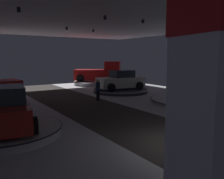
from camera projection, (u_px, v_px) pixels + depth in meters
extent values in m
cube|color=#B2B2B7|center=(194.00, 147.00, 8.72)|extent=(24.00, 44.00, 0.05)
cube|color=#383330|center=(194.00, 147.00, 8.72)|extent=(4.40, 44.00, 0.01)
cylinder|color=black|center=(19.00, 10.00, 10.86)|extent=(0.16, 0.16, 0.22)
cylinder|color=black|center=(105.00, 18.00, 13.09)|extent=(0.16, 0.16, 0.22)
cylinder|color=black|center=(67.00, 28.00, 18.08)|extent=(0.16, 0.16, 0.22)
cylinder|color=black|center=(143.00, 21.00, 14.47)|extent=(0.16, 0.16, 0.22)
cylinder|color=black|center=(93.00, 31.00, 19.70)|extent=(0.16, 0.16, 0.22)
cylinder|color=silver|center=(98.00, 83.00, 28.32)|extent=(5.56, 5.56, 0.37)
cylinder|color=black|center=(98.00, 81.00, 28.30)|extent=(5.68, 5.68, 0.05)
cube|color=red|center=(98.00, 75.00, 28.19)|extent=(5.44, 4.97, 1.20)
cube|color=red|center=(113.00, 66.00, 27.87)|extent=(2.52, 2.55, 1.00)
cube|color=#28333D|center=(108.00, 66.00, 27.92)|extent=(1.16, 1.41, 0.75)
cylinder|color=black|center=(115.00, 77.00, 29.20)|extent=(0.83, 0.75, 0.84)
cylinder|color=black|center=(113.00, 79.00, 26.88)|extent=(0.83, 0.75, 0.84)
cylinder|color=black|center=(85.00, 77.00, 29.59)|extent=(0.83, 0.75, 0.84)
cylinder|color=black|center=(80.00, 78.00, 27.28)|extent=(0.83, 0.75, 0.84)
cylinder|color=#333338|center=(120.00, 91.00, 22.02)|extent=(4.94, 4.94, 0.29)
cylinder|color=white|center=(120.00, 89.00, 22.01)|extent=(5.04, 5.04, 0.05)
cube|color=silver|center=(121.00, 82.00, 21.92)|extent=(4.36, 2.22, 0.90)
cube|color=#2D3842|center=(122.00, 74.00, 21.89)|extent=(2.05, 1.74, 0.70)
cylinder|color=black|center=(111.00, 87.00, 20.43)|extent=(0.70, 0.29, 0.68)
cylinder|color=black|center=(102.00, 85.00, 22.20)|extent=(0.70, 0.29, 0.68)
cylinder|color=black|center=(140.00, 86.00, 21.72)|extent=(0.70, 0.29, 0.68)
cylinder|color=black|center=(128.00, 83.00, 23.48)|extent=(0.70, 0.29, 0.68)
sphere|color=white|center=(102.00, 83.00, 20.54)|extent=(0.18, 0.18, 0.18)
sphere|color=white|center=(98.00, 82.00, 21.42)|extent=(0.18, 0.18, 0.18)
cylinder|color=black|center=(13.00, 95.00, 16.05)|extent=(0.87, 0.38, 0.84)
cylinder|color=black|center=(2.00, 91.00, 17.84)|extent=(0.87, 0.38, 0.84)
cylinder|color=#B7B7BC|center=(5.00, 132.00, 9.89)|extent=(4.50, 4.50, 0.36)
cylinder|color=black|center=(5.00, 128.00, 9.87)|extent=(4.59, 4.59, 0.05)
cube|color=maroon|center=(4.00, 113.00, 9.79)|extent=(2.41, 4.42, 0.90)
cube|color=#2D3842|center=(3.00, 95.00, 9.55)|extent=(1.83, 2.11, 0.70)
cylinder|color=black|center=(27.00, 110.00, 11.52)|extent=(0.32, 0.71, 0.68)
cylinder|color=black|center=(34.00, 125.00, 8.94)|extent=(0.32, 0.71, 0.68)
sphere|color=white|center=(15.00, 101.00, 11.83)|extent=(0.18, 0.18, 0.18)
cylinder|color=#B7B7BC|center=(194.00, 101.00, 17.09)|extent=(5.95, 5.95, 0.25)
cylinder|color=black|center=(194.00, 99.00, 17.08)|extent=(6.07, 6.07, 0.05)
cube|color=silver|center=(194.00, 90.00, 16.99)|extent=(3.44, 4.57, 0.90)
cube|color=#2D3842|center=(194.00, 80.00, 17.04)|extent=(2.23, 2.39, 0.70)
cylinder|color=black|center=(218.00, 97.00, 15.75)|extent=(0.49, 0.71, 0.68)
cylinder|color=black|center=(189.00, 98.00, 15.50)|extent=(0.49, 0.71, 0.68)
cylinder|color=black|center=(198.00, 91.00, 18.56)|extent=(0.49, 0.71, 0.68)
cylinder|color=black|center=(173.00, 92.00, 18.30)|extent=(0.49, 0.71, 0.68)
sphere|color=white|center=(217.00, 93.00, 15.01)|extent=(0.18, 0.18, 0.18)
sphere|color=white|center=(202.00, 93.00, 14.89)|extent=(0.18, 0.18, 0.18)
cylinder|color=black|center=(97.00, 96.00, 17.63)|extent=(0.14, 0.14, 0.80)
cylinder|color=black|center=(99.00, 95.00, 17.78)|extent=(0.14, 0.14, 0.80)
cylinder|color=#233851|center=(98.00, 86.00, 17.62)|extent=(0.32, 0.32, 0.62)
sphere|color=beige|center=(98.00, 81.00, 17.56)|extent=(0.22, 0.22, 0.22)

